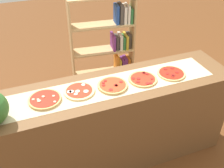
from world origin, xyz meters
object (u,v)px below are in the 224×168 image
Objects in this scene: pizza_mozzarella_1 at (79,91)px; bookshelf at (111,51)px; pizza_pepperoni_2 at (113,85)px; pizza_pepperoni_4 at (171,73)px; pizza_pepperoni_3 at (143,79)px; pizza_mushroom_0 at (45,100)px.

bookshelf reaches higher than pizza_mozzarella_1.
pizza_pepperoni_4 is at bearing -1.23° from pizza_pepperoni_2.
pizza_pepperoni_2 reaches higher than pizza_pepperoni_3.
bookshelf is (0.71, 1.08, -0.28)m from pizza_mozzarella_1.
pizza_mushroom_0 is 0.30m from pizza_mozzarella_1.
pizza_mushroom_0 is 1.04× the size of pizza_pepperoni_4.
pizza_pepperoni_2 is 0.60m from pizza_pepperoni_4.
pizza_pepperoni_3 is (0.90, -0.01, -0.00)m from pizza_mushroom_0.
pizza_pepperoni_3 is 0.30m from pizza_pepperoni_4.
pizza_mushroom_0 reaches higher than pizza_pepperoni_3.
pizza_pepperoni_3 is at bearing -95.52° from bookshelf.
bookshelf is at bearing 99.76° from pizza_pepperoni_4.
pizza_pepperoni_4 is 0.19× the size of bookshelf.
bookshelf is (0.41, 1.11, -0.29)m from pizza_pepperoni_2.
pizza_mushroom_0 reaches higher than pizza_mozzarella_1.
pizza_mozzarella_1 reaches higher than pizza_pepperoni_3.
bookshelf is at bearing 69.77° from pizza_pepperoni_2.
pizza_pepperoni_2 reaches higher than pizza_pepperoni_4.
pizza_pepperoni_2 is at bearing -110.23° from bookshelf.
pizza_pepperoni_2 is at bearing -1.00° from pizza_mushroom_0.
bookshelf is (-0.19, 1.12, -0.28)m from pizza_pepperoni_4.
bookshelf is at bearing 47.40° from pizza_mushroom_0.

